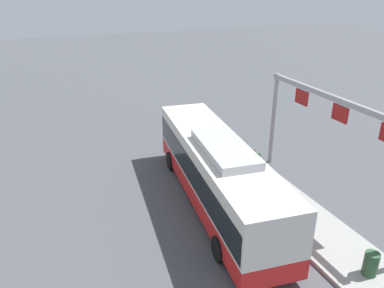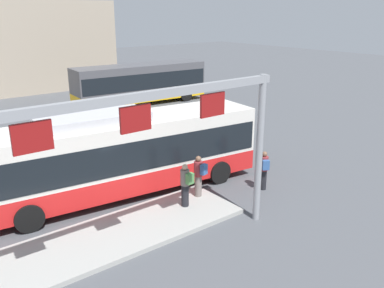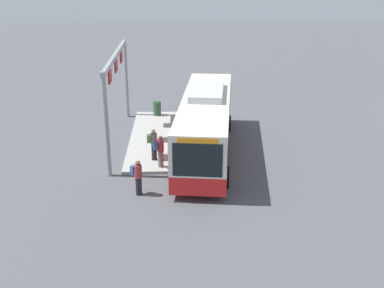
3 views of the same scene
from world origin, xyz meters
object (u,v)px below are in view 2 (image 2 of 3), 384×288
bus_main (117,152)px  person_waiting_mid (186,184)px  person_waiting_near (199,175)px  person_boarding (264,170)px  bus_background_left (140,81)px

bus_main → person_waiting_mid: size_ratio=7.22×
bus_main → person_waiting_near: size_ratio=7.22×
person_boarding → person_waiting_mid: (-3.67, 0.53, 0.16)m
person_boarding → bus_background_left: bearing=17.7°
bus_main → person_waiting_near: 3.36m
bus_background_left → person_waiting_mid: 18.74m
bus_main → person_boarding: size_ratio=7.22×
person_waiting_mid → person_waiting_near: bearing=-75.4°
bus_main → person_boarding: bearing=-27.2°
bus_main → person_boarding: (4.94, -3.31, -0.92)m
bus_main → person_waiting_mid: 3.15m
bus_main → person_boarding: 6.02m
person_waiting_mid → bus_main: bearing=17.6°
bus_background_left → person_waiting_near: size_ratio=6.44×
bus_main → bus_background_left: (9.59, 13.99, -0.03)m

